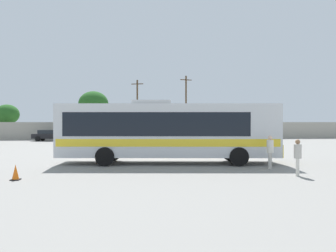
{
  "coord_description": "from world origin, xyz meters",
  "views": [
    {
      "loc": [
        -1.48,
        -18.92,
        2.4
      ],
      "look_at": [
        0.77,
        1.58,
        2.15
      ],
      "focal_mm": 34.88,
      "sensor_mm": 36.0,
      "label": 1
    }
  ],
  "objects_px": {
    "coach_bus_silver_yellow": "(166,130)",
    "utility_pole_far": "(137,108)",
    "parked_car_second_black": "(96,135)",
    "roadside_tree_left": "(7,114)",
    "traffic_cone_on_apron": "(16,173)",
    "attendant_by_bus_door": "(270,150)",
    "utility_pole_near": "(186,106)",
    "roadside_tree_midleft": "(93,104)",
    "passenger_waiting_on_apron": "(298,155)",
    "parked_car_leftmost_black": "(51,135)",
    "parked_car_third_black": "(143,134)"
  },
  "relations": [
    {
      "from": "parked_car_leftmost_black",
      "to": "roadside_tree_midleft",
      "type": "height_order",
      "value": "roadside_tree_midleft"
    },
    {
      "from": "utility_pole_far",
      "to": "roadside_tree_left",
      "type": "bearing_deg",
      "value": -176.34
    },
    {
      "from": "passenger_waiting_on_apron",
      "to": "parked_car_third_black",
      "type": "relative_size",
      "value": 0.39
    },
    {
      "from": "parked_car_leftmost_black",
      "to": "traffic_cone_on_apron",
      "type": "relative_size",
      "value": 7.02
    },
    {
      "from": "passenger_waiting_on_apron",
      "to": "roadside_tree_midleft",
      "type": "xyz_separation_m",
      "value": [
        -13.22,
        37.26,
        4.28
      ]
    },
    {
      "from": "coach_bus_silver_yellow",
      "to": "utility_pole_near",
      "type": "distance_m",
      "value": 30.1
    },
    {
      "from": "passenger_waiting_on_apron",
      "to": "utility_pole_near",
      "type": "distance_m",
      "value": 34.65
    },
    {
      "from": "parked_car_leftmost_black",
      "to": "utility_pole_far",
      "type": "relative_size",
      "value": 0.52
    },
    {
      "from": "coach_bus_silver_yellow",
      "to": "traffic_cone_on_apron",
      "type": "height_order",
      "value": "coach_bus_silver_yellow"
    },
    {
      "from": "passenger_waiting_on_apron",
      "to": "traffic_cone_on_apron",
      "type": "relative_size",
      "value": 2.55
    },
    {
      "from": "attendant_by_bus_door",
      "to": "parked_car_third_black",
      "type": "height_order",
      "value": "attendant_by_bus_door"
    },
    {
      "from": "utility_pole_near",
      "to": "roadside_tree_midleft",
      "type": "relative_size",
      "value": 1.3
    },
    {
      "from": "coach_bus_silver_yellow",
      "to": "roadside_tree_midleft",
      "type": "xyz_separation_m",
      "value": [
        -7.84,
        32.19,
        3.25
      ]
    },
    {
      "from": "parked_car_second_black",
      "to": "parked_car_leftmost_black",
      "type": "bearing_deg",
      "value": 174.31
    },
    {
      "from": "utility_pole_far",
      "to": "roadside_tree_left",
      "type": "relative_size",
      "value": 1.79
    },
    {
      "from": "parked_car_second_black",
      "to": "traffic_cone_on_apron",
      "type": "distance_m",
      "value": 28.24
    },
    {
      "from": "parked_car_leftmost_black",
      "to": "utility_pole_far",
      "type": "bearing_deg",
      "value": 29.24
    },
    {
      "from": "utility_pole_near",
      "to": "roadside_tree_left",
      "type": "bearing_deg",
      "value": -179.46
    },
    {
      "from": "attendant_by_bus_door",
      "to": "roadside_tree_midleft",
      "type": "bearing_deg",
      "value": 110.3
    },
    {
      "from": "parked_car_second_black",
      "to": "utility_pole_far",
      "type": "height_order",
      "value": "utility_pole_far"
    },
    {
      "from": "attendant_by_bus_door",
      "to": "parked_car_second_black",
      "type": "distance_m",
      "value": 28.74
    },
    {
      "from": "roadside_tree_midleft",
      "to": "parked_car_second_black",
      "type": "bearing_deg",
      "value": -81.47
    },
    {
      "from": "coach_bus_silver_yellow",
      "to": "parked_car_leftmost_black",
      "type": "distance_m",
      "value": 27.03
    },
    {
      "from": "attendant_by_bus_door",
      "to": "traffic_cone_on_apron",
      "type": "xyz_separation_m",
      "value": [
        -11.81,
        -1.96,
        -0.65
      ]
    },
    {
      "from": "utility_pole_far",
      "to": "traffic_cone_on_apron",
      "type": "height_order",
      "value": "utility_pole_far"
    },
    {
      "from": "coach_bus_silver_yellow",
      "to": "attendant_by_bus_door",
      "type": "bearing_deg",
      "value": -28.73
    },
    {
      "from": "attendant_by_bus_door",
      "to": "roadside_tree_left",
      "type": "xyz_separation_m",
      "value": [
        -24.48,
        31.9,
        2.51
      ]
    },
    {
      "from": "roadside_tree_midleft",
      "to": "parked_car_third_black",
      "type": "bearing_deg",
      "value": -48.84
    },
    {
      "from": "coach_bus_silver_yellow",
      "to": "roadside_tree_left",
      "type": "height_order",
      "value": "roadside_tree_left"
    },
    {
      "from": "coach_bus_silver_yellow",
      "to": "parked_car_second_black",
      "type": "relative_size",
      "value": 3.09
    },
    {
      "from": "coach_bus_silver_yellow",
      "to": "utility_pole_far",
      "type": "relative_size",
      "value": 1.46
    },
    {
      "from": "parked_car_second_black",
      "to": "utility_pole_near",
      "type": "xyz_separation_m",
      "value": [
        12.6,
        5.86,
        4.06
      ]
    },
    {
      "from": "roadside_tree_left",
      "to": "passenger_waiting_on_apron",
      "type": "bearing_deg",
      "value": -54.08
    },
    {
      "from": "passenger_waiting_on_apron",
      "to": "traffic_cone_on_apron",
      "type": "distance_m",
      "value": 12.11
    },
    {
      "from": "parked_car_second_black",
      "to": "parked_car_third_black",
      "type": "relative_size",
      "value": 0.98
    },
    {
      "from": "parked_car_leftmost_black",
      "to": "traffic_cone_on_apron",
      "type": "xyz_separation_m",
      "value": [
        5.56,
        -28.81,
        -0.44
      ]
    },
    {
      "from": "traffic_cone_on_apron",
      "to": "passenger_waiting_on_apron",
      "type": "bearing_deg",
      "value": -1.5
    },
    {
      "from": "roadside_tree_midleft",
      "to": "coach_bus_silver_yellow",
      "type": "bearing_deg",
      "value": -76.31
    },
    {
      "from": "roadside_tree_left",
      "to": "traffic_cone_on_apron",
      "type": "height_order",
      "value": "roadside_tree_left"
    },
    {
      "from": "coach_bus_silver_yellow",
      "to": "parked_car_second_black",
      "type": "distance_m",
      "value": 24.4
    },
    {
      "from": "roadside_tree_left",
      "to": "utility_pole_near",
      "type": "bearing_deg",
      "value": 0.54
    },
    {
      "from": "passenger_waiting_on_apron",
      "to": "roadside_tree_left",
      "type": "relative_size",
      "value": 0.33
    },
    {
      "from": "parked_car_third_black",
      "to": "traffic_cone_on_apron",
      "type": "relative_size",
      "value": 6.55
    },
    {
      "from": "coach_bus_silver_yellow",
      "to": "utility_pole_far",
      "type": "height_order",
      "value": "utility_pole_far"
    },
    {
      "from": "roadside_tree_left",
      "to": "traffic_cone_on_apron",
      "type": "relative_size",
      "value": 7.62
    },
    {
      "from": "roadside_tree_midleft",
      "to": "passenger_waiting_on_apron",
      "type": "bearing_deg",
      "value": -70.47
    },
    {
      "from": "parked_car_leftmost_black",
      "to": "utility_pole_near",
      "type": "xyz_separation_m",
      "value": [
        18.34,
        5.29,
        4.09
      ]
    },
    {
      "from": "coach_bus_silver_yellow",
      "to": "traffic_cone_on_apron",
      "type": "bearing_deg",
      "value": -144.69
    },
    {
      "from": "attendant_by_bus_door",
      "to": "parked_car_second_black",
      "type": "bearing_deg",
      "value": 113.88
    },
    {
      "from": "traffic_cone_on_apron",
      "to": "roadside_tree_midleft",
      "type": "bearing_deg",
      "value": 91.75
    }
  ]
}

